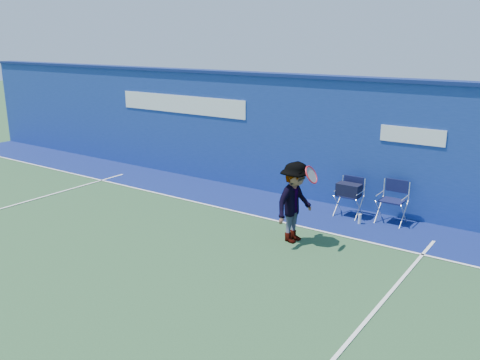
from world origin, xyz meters
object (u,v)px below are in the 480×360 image
Objects in this scene: directors_chair_right at (392,210)px; water_bottle at (360,219)px; tennis_player at (295,202)px; directors_chair_left at (349,200)px.

directors_chair_right is 4.14× the size of water_bottle.
water_bottle is at bearing 66.77° from tennis_player.
directors_chair_right reaches higher than directors_chair_left.
directors_chair_left is 0.95× the size of directors_chair_right.
tennis_player is at bearing -120.09° from directors_chair_right.
tennis_player is (-0.29, -2.03, 0.45)m from directors_chair_left.
tennis_player is (-1.24, -2.15, 0.52)m from directors_chair_right.
water_bottle is 1.95m from tennis_player.
directors_chair_left is 0.96m from directors_chair_right.
tennis_player reaches higher than directors_chair_right.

